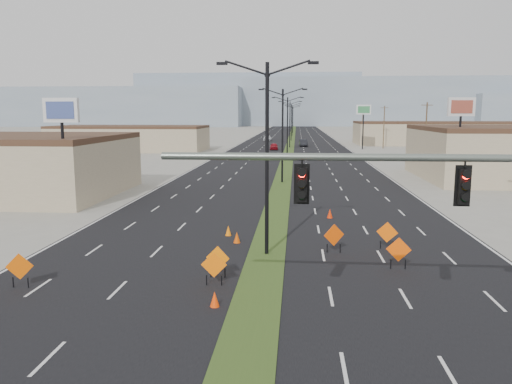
# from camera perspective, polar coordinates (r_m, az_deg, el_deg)

# --- Properties ---
(ground) EXTENTS (600.00, 600.00, 0.00)m
(ground) POSITION_cam_1_polar(r_m,az_deg,el_deg) (15.71, -1.55, -19.36)
(ground) COLOR gray
(ground) RESTS_ON ground
(road_surface) EXTENTS (25.00, 400.00, 0.02)m
(road_surface) POSITION_cam_1_polar(r_m,az_deg,el_deg) (113.99, 3.89, 5.22)
(road_surface) COLOR black
(road_surface) RESTS_ON ground
(median_strip) EXTENTS (2.00, 400.00, 0.04)m
(median_strip) POSITION_cam_1_polar(r_m,az_deg,el_deg) (113.99, 3.89, 5.22)
(median_strip) COLOR #354F1C
(median_strip) RESTS_ON ground
(building_sw_far) EXTENTS (30.00, 14.00, 4.50)m
(building_sw_far) POSITION_cam_1_polar(r_m,az_deg,el_deg) (104.40, -14.16, 5.86)
(building_sw_far) COLOR tan
(building_sw_far) RESTS_ON ground
(building_se_far) EXTENTS (44.00, 16.00, 5.00)m
(building_se_far) POSITION_cam_1_polar(r_m,az_deg,el_deg) (129.10, 21.19, 6.19)
(building_se_far) COLOR tan
(building_se_far) RESTS_ON ground
(mesa_west) EXTENTS (180.00, 50.00, 22.00)m
(mesa_west) POSITION_cam_1_polar(r_m,az_deg,el_deg) (317.90, -18.07, 9.20)
(mesa_west) COLOR gray
(mesa_west) RESTS_ON ground
(mesa_center) EXTENTS (220.00, 50.00, 28.00)m
(mesa_center) POSITION_cam_1_polar(r_m,az_deg,el_deg) (316.16, 11.82, 9.99)
(mesa_center) COLOR gray
(mesa_center) RESTS_ON ground
(mesa_backdrop) EXTENTS (140.00, 50.00, 32.00)m
(mesa_backdrop) POSITION_cam_1_polar(r_m,az_deg,el_deg) (335.33, -0.76, 10.45)
(mesa_backdrop) COLOR gray
(mesa_backdrop) RESTS_ON ground
(streetlight_0) EXTENTS (5.15, 0.24, 10.02)m
(streetlight_0) POSITION_cam_1_polar(r_m,az_deg,el_deg) (25.86, 1.27, 4.47)
(streetlight_0) COLOR black
(streetlight_0) RESTS_ON ground
(streetlight_1) EXTENTS (5.15, 0.24, 10.02)m
(streetlight_1) POSITION_cam_1_polar(r_m,az_deg,el_deg) (53.80, 3.05, 6.81)
(streetlight_1) COLOR black
(streetlight_1) RESTS_ON ground
(streetlight_2) EXTENTS (5.15, 0.24, 10.02)m
(streetlight_2) POSITION_cam_1_polar(r_m,az_deg,el_deg) (81.78, 3.61, 7.55)
(streetlight_2) COLOR black
(streetlight_2) RESTS_ON ground
(streetlight_3) EXTENTS (5.15, 0.24, 10.02)m
(streetlight_3) POSITION_cam_1_polar(r_m,az_deg,el_deg) (109.77, 3.89, 7.91)
(streetlight_3) COLOR black
(streetlight_3) RESTS_ON ground
(streetlight_4) EXTENTS (5.15, 0.24, 10.02)m
(streetlight_4) POSITION_cam_1_polar(r_m,az_deg,el_deg) (137.76, 4.05, 8.12)
(streetlight_4) COLOR black
(streetlight_4) RESTS_ON ground
(streetlight_5) EXTENTS (5.15, 0.24, 10.02)m
(streetlight_5) POSITION_cam_1_polar(r_m,az_deg,el_deg) (165.76, 4.16, 8.27)
(streetlight_5) COLOR black
(streetlight_5) RESTS_ON ground
(streetlight_6) EXTENTS (5.15, 0.24, 10.02)m
(streetlight_6) POSITION_cam_1_polar(r_m,az_deg,el_deg) (193.76, 4.24, 8.37)
(streetlight_6) COLOR black
(streetlight_6) RESTS_ON ground
(utility_pole_1) EXTENTS (1.60, 0.20, 9.00)m
(utility_pole_1) POSITION_cam_1_polar(r_m,az_deg,el_deg) (76.07, 18.82, 6.42)
(utility_pole_1) COLOR #4C3823
(utility_pole_1) RESTS_ON ground
(utility_pole_2) EXTENTS (1.60, 0.20, 9.00)m
(utility_pole_2) POSITION_cam_1_polar(r_m,az_deg,el_deg) (110.33, 14.40, 7.27)
(utility_pole_2) COLOR #4C3823
(utility_pole_2) RESTS_ON ground
(utility_pole_3) EXTENTS (1.60, 0.20, 9.00)m
(utility_pole_3) POSITION_cam_1_polar(r_m,az_deg,el_deg) (144.95, 12.08, 7.70)
(utility_pole_3) COLOR #4C3823
(utility_pole_3) RESTS_ON ground
(car_left) EXTENTS (1.83, 4.10, 1.37)m
(car_left) POSITION_cam_1_polar(r_m,az_deg,el_deg) (103.04, 2.05, 5.22)
(car_left) COLOR maroon
(car_left) RESTS_ON ground
(car_mid) EXTENTS (1.96, 4.92, 1.59)m
(car_mid) POSITION_cam_1_polar(r_m,az_deg,el_deg) (114.00, 5.42, 5.60)
(car_mid) COLOR black
(car_mid) RESTS_ON ground
(car_far) EXTENTS (2.23, 5.14, 1.47)m
(car_far) POSITION_cam_1_polar(r_m,az_deg,el_deg) (137.40, 1.31, 6.19)
(car_far) COLOR silver
(car_far) RESTS_ON ground
(construction_sign_0) EXTENTS (1.13, 0.32, 1.54)m
(construction_sign_0) POSITION_cam_1_polar(r_m,az_deg,el_deg) (23.90, -25.41, -7.83)
(construction_sign_0) COLOR #D75104
(construction_sign_0) RESTS_ON ground
(construction_sign_1) EXTENTS (1.14, 0.06, 1.51)m
(construction_sign_1) POSITION_cam_1_polar(r_m,az_deg,el_deg) (21.99, -4.83, -8.43)
(construction_sign_1) COLOR #FF6805
(construction_sign_1) RESTS_ON ground
(construction_sign_2) EXTENTS (1.11, 0.24, 1.49)m
(construction_sign_2) POSITION_cam_1_polar(r_m,az_deg,el_deg) (23.00, -4.40, -7.67)
(construction_sign_2) COLOR orange
(construction_sign_2) RESTS_ON ground
(construction_sign_3) EXTENTS (1.11, 0.50, 1.59)m
(construction_sign_3) POSITION_cam_1_polar(r_m,az_deg,el_deg) (27.19, 8.90, -5.00)
(construction_sign_3) COLOR #DF4604
(construction_sign_3) RESTS_ON ground
(construction_sign_4) EXTENTS (1.18, 0.20, 1.58)m
(construction_sign_4) POSITION_cam_1_polar(r_m,az_deg,el_deg) (25.08, 15.99, -6.46)
(construction_sign_4) COLOR #FF5105
(construction_sign_4) RESTS_ON ground
(construction_sign_5) EXTENTS (1.11, 0.40, 1.55)m
(construction_sign_5) POSITION_cam_1_polar(r_m,az_deg,el_deg) (28.53, 14.76, -4.59)
(construction_sign_5) COLOR #FF5E05
(construction_sign_5) RESTS_ON ground
(cone_0) EXTENTS (0.42, 0.42, 0.62)m
(cone_0) POSITION_cam_1_polar(r_m,az_deg,el_deg) (19.86, -4.75, -12.12)
(cone_0) COLOR #FF3E05
(cone_0) RESTS_ON ground
(cone_1) EXTENTS (0.49, 0.49, 0.67)m
(cone_1) POSITION_cam_1_polar(r_m,az_deg,el_deg) (29.03, -2.20, -5.21)
(cone_1) COLOR #D94904
(cone_1) RESTS_ON ground
(cone_2) EXTENTS (0.48, 0.48, 0.68)m
(cone_2) POSITION_cam_1_polar(r_m,az_deg,el_deg) (36.17, 8.44, -2.45)
(cone_2) COLOR red
(cone_2) RESTS_ON ground
(cone_3) EXTENTS (0.44, 0.44, 0.64)m
(cone_3) POSITION_cam_1_polar(r_m,az_deg,el_deg) (30.75, -3.18, -4.44)
(cone_3) COLOR orange
(cone_3) RESTS_ON ground
(pole_sign_west) EXTENTS (2.83, 0.51, 8.63)m
(pole_sign_west) POSITION_cam_1_polar(r_m,az_deg,el_deg) (41.73, -21.34, 7.74)
(pole_sign_west) COLOR black
(pole_sign_west) RESTS_ON ground
(pole_sign_east_near) EXTENTS (3.00, 0.81, 9.13)m
(pole_sign_east_near) POSITION_cam_1_polar(r_m,az_deg,el_deg) (58.37, 22.38, 8.30)
(pole_sign_east_near) COLOR black
(pole_sign_east_near) RESTS_ON ground
(pole_sign_east_far) EXTENTS (3.01, 0.84, 9.19)m
(pole_sign_east_far) POSITION_cam_1_polar(r_m,az_deg,el_deg) (106.43, 12.20, 8.81)
(pole_sign_east_far) COLOR black
(pole_sign_east_far) RESTS_ON ground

